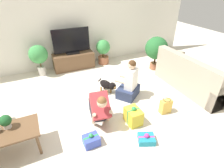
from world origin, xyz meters
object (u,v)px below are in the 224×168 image
Objects in this scene: person_kneeling at (99,107)px; gift_box_c at (133,116)px; coffee_table at (3,136)px; gift_box_b at (146,139)px; potted_plant_corner_right at (156,49)px; person_sitting at (129,84)px; sofa_right at (192,77)px; potted_plant_back_left at (39,56)px; dog at (108,85)px; potted_plant_back_right at (103,50)px; gift_box_a at (91,140)px; tabletop_plant at (6,121)px; tv at (72,43)px; gift_bag_a at (166,106)px; tv_console at (74,61)px.

gift_box_c is (0.56, -0.32, -0.16)m from person_kneeling.
gift_box_b is (2.09, -0.69, -0.33)m from coffee_table.
person_sitting is at bearing -145.84° from potted_plant_corner_right.
potted_plant_back_left is (-3.31, 2.31, 0.27)m from sofa_right.
sofa_right is at bearing -40.35° from dog.
potted_plant_back_right is 0.84× the size of person_sitting.
gift_box_a is 1.33m from tabletop_plant.
tv is 3.10× the size of gift_box_b.
tv is (-2.36, 2.36, 0.50)m from sofa_right.
gift_box_c is 1.15× the size of gift_bag_a.
person_kneeling reaches higher than gift_box_c.
gift_box_b is at bearing -47.76° from person_kneeling.
potted_plant_back_right is at bearing 0.00° from potted_plant_back_left.
tv_console is 0.57m from tv.
tabletop_plant is (0.07, 0.10, 0.18)m from coffee_table.
person_kneeling is 2.45× the size of gift_bag_a.
potted_plant_back_left reaches higher than gift_box_a.
coffee_table is at bearing 175.80° from gift_bag_a.
gift_bag_a is (-1.04, -1.79, -0.48)m from potted_plant_corner_right.
person_kneeling is 2.13× the size of gift_box_c.
sofa_right is 2.17× the size of potted_plant_back_left.
person_kneeling reaches higher than coffee_table.
gift_box_a is (-2.83, -0.65, -0.22)m from sofa_right.
gift_box_b is at bearing -128.66° from potted_plant_corner_right.
potted_plant_back_right is at bearing 75.44° from person_kneeling.
person_kneeling is at bearing 123.06° from gift_box_b.
potted_plant_back_right is 3.36m from gift_box_b.
person_sitting is 2.47× the size of gift_box_c.
tv_console is at bearing 57.57° from tabletop_plant.
tv is 2.85× the size of gift_box_c.
person_sitting is at bearing -68.86° from tv.
potted_plant_corner_right is 1.75m from person_sitting.
gift_box_c is at bearing 28.63° from person_sitting.
person_sitting is (-1.42, -0.97, -0.31)m from potted_plant_corner_right.
coffee_table is 2.56m from person_sitting.
sofa_right is at bearing 130.95° from person_sitting.
potted_plant_back_left is 3.29× the size of gift_box_a.
potted_plant_corner_right is at bearing 59.98° from gift_bag_a.
gift_bag_a is at bearing 77.91° from person_sitting.
tv_console is (-2.36, 2.36, -0.07)m from sofa_right.
gift_bag_a is 2.84m from tabletop_plant.
tv_console is 1.13× the size of tv.
potted_plant_back_right is (2.64, 2.60, 0.06)m from coffee_table.
person_sitting is 0.53m from dog.
potted_plant_back_left reaches higher than sofa_right.
tv is 4.00× the size of gift_box_a.
coffee_table is 1.26× the size of person_kneeling.
gift_bag_a is at bearing -6.34° from tabletop_plant.
tabletop_plant is at bearing 158.55° from gift_box_b.
sofa_right is 4.06m from coffee_table.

